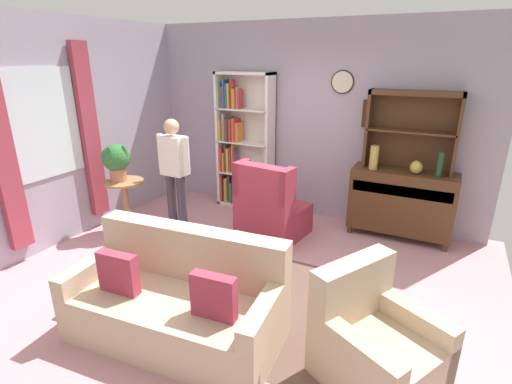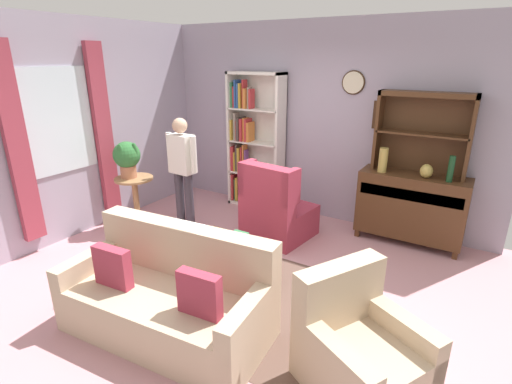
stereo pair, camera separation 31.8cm
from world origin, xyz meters
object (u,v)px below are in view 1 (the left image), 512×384
at_px(sideboard_hutch, 413,120).
at_px(armchair_floral, 375,345).
at_px(coffee_table, 230,248).
at_px(bottle_wine, 440,165).
at_px(plant_stand, 126,201).
at_px(potted_plant_large, 116,160).
at_px(vase_tall, 374,157).
at_px(couch_floral, 178,302).
at_px(book_stack, 240,238).
at_px(bookshelf, 240,142).
at_px(wingback_chair, 270,211).
at_px(person_reading, 174,168).
at_px(sideboard, 401,201).
at_px(vase_round, 416,167).

distance_m(sideboard_hutch, armchair_floral, 3.03).
bearing_deg(sideboard_hutch, coffee_table, -126.38).
distance_m(bottle_wine, plant_stand, 4.07).
bearing_deg(potted_plant_large, vase_tall, 26.03).
distance_m(couch_floral, book_stack, 1.07).
distance_m(bookshelf, plant_stand, 1.94).
bearing_deg(wingback_chair, book_stack, -83.64).
xyz_separation_m(sideboard_hutch, vase_tall, (-0.39, -0.19, -0.49)).
bearing_deg(person_reading, sideboard_hutch, 25.31).
height_order(bookshelf, bottle_wine, bookshelf).
height_order(sideboard_hutch, potted_plant_large, sideboard_hutch).
height_order(sideboard, wingback_chair, wingback_chair).
bearing_deg(vase_tall, book_stack, -120.00).
height_order(wingback_chair, plant_stand, wingback_chair).
bearing_deg(plant_stand, vase_round, 22.69).
height_order(wingback_chair, coffee_table, wingback_chair).
bearing_deg(sideboard, plant_stand, -155.58).
height_order(bottle_wine, plant_stand, bottle_wine).
xyz_separation_m(person_reading, book_stack, (1.35, -0.65, -0.44)).
distance_m(sideboard_hutch, book_stack, 2.64).
bearing_deg(vase_tall, vase_round, 1.49).
xyz_separation_m(armchair_floral, wingback_chair, (-1.70, 1.83, 0.09)).
xyz_separation_m(bookshelf, sideboard_hutch, (2.47, 0.03, 0.51)).
bearing_deg(sideboard, armchair_floral, -86.14).
bearing_deg(couch_floral, plant_stand, 144.60).
xyz_separation_m(vase_round, bottle_wine, (0.26, -0.02, 0.07)).
height_order(bottle_wine, coffee_table, bottle_wine).
bearing_deg(wingback_chair, bottle_wine, 20.66).
bearing_deg(bottle_wine, wingback_chair, -159.34).
xyz_separation_m(vase_round, person_reading, (-2.89, -1.13, -0.10)).
relative_size(bottle_wine, potted_plant_large, 0.63).
bearing_deg(vase_round, wingback_chair, -155.77).
bearing_deg(potted_plant_large, sideboard, 24.52).
bearing_deg(vase_round, vase_tall, -178.51).
relative_size(vase_round, armchair_floral, 0.16).
bearing_deg(couch_floral, book_stack, 88.75).
bearing_deg(coffee_table, sideboard, 52.09).
xyz_separation_m(couch_floral, book_stack, (0.02, 1.05, 0.16)).
height_order(sideboard, plant_stand, sideboard).
height_order(sideboard, book_stack, sideboard).
distance_m(couch_floral, plant_stand, 2.37).
relative_size(vase_tall, bottle_wine, 0.99).
bearing_deg(sideboard, bookshelf, 178.08).
bearing_deg(sideboard, sideboard_hutch, 90.00).
height_order(bookshelf, armchair_floral, bookshelf).
relative_size(armchair_floral, coffee_table, 1.30).
bearing_deg(armchair_floral, bottle_wine, 85.25).
relative_size(sideboard_hutch, plant_stand, 1.49).
height_order(vase_round, bottle_wine, bottle_wine).
relative_size(sideboard, couch_floral, 0.70).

